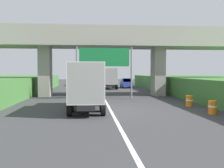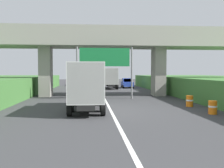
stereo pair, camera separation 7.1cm
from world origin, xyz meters
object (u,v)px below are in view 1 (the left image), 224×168
(construction_barrel_3, at_px, (189,101))
(car_blue, at_px, (126,83))
(truck_black, at_px, (109,77))
(truck_white, at_px, (87,84))
(construction_barrel_2, at_px, (213,107))
(truck_green, at_px, (88,76))
(overhead_highway_sign, at_px, (104,61))

(construction_barrel_3, bearing_deg, car_blue, 93.64)
(truck_black, relative_size, car_blue, 1.78)
(truck_black, relative_size, construction_barrel_3, 8.11)
(truck_white, height_order, car_blue, truck_white)
(truck_white, bearing_deg, car_blue, 75.73)
(truck_white, xyz_separation_m, construction_barrel_3, (8.32, 1.49, -1.47))
(car_blue, xyz_separation_m, construction_barrel_2, (1.68, -28.75, -0.40))
(truck_white, xyz_separation_m, construction_barrel_2, (8.41, -2.27, -1.47))
(car_blue, relative_size, construction_barrel_3, 4.56)
(truck_black, bearing_deg, construction_barrel_2, -79.73)
(truck_black, relative_size, truck_green, 1.00)
(truck_black, xyz_separation_m, construction_barrel_3, (4.82, -23.34, -1.47))
(construction_barrel_2, bearing_deg, car_blue, 93.34)
(truck_white, distance_m, construction_barrel_3, 8.58)
(truck_white, bearing_deg, truck_green, 90.11)
(truck_white, bearing_deg, construction_barrel_3, 10.18)
(construction_barrel_2, bearing_deg, overhead_highway_sign, 123.15)
(truck_black, distance_m, construction_barrel_2, 27.59)
(truck_black, bearing_deg, overhead_highway_sign, -95.95)
(overhead_highway_sign, xyz_separation_m, truck_black, (1.76, 16.89, -2.07))
(overhead_highway_sign, height_order, construction_barrel_2, overhead_highway_sign)
(car_blue, xyz_separation_m, construction_barrel_3, (1.59, -24.98, -0.40))
(truck_black, bearing_deg, truck_white, -98.03)
(overhead_highway_sign, height_order, construction_barrel_3, overhead_highway_sign)
(truck_green, distance_m, car_blue, 11.93)
(truck_black, xyz_separation_m, truck_white, (-3.50, -24.84, 0.00))
(overhead_highway_sign, bearing_deg, truck_black, 84.05)
(overhead_highway_sign, xyz_separation_m, car_blue, (4.99, 18.53, -3.15))
(overhead_highway_sign, relative_size, construction_barrel_2, 6.53)
(truck_black, height_order, truck_white, same)
(construction_barrel_3, bearing_deg, truck_black, 101.66)
(truck_green, relative_size, construction_barrel_2, 8.11)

